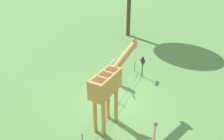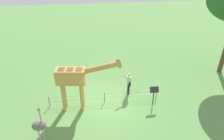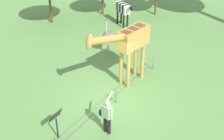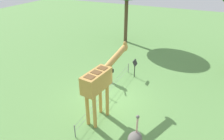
{
  "view_description": "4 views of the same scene",
  "coord_description": "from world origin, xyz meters",
  "px_view_note": "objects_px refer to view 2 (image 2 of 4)",
  "views": [
    {
      "loc": [
        -9.37,
        -3.64,
        7.62
      ],
      "look_at": [
        -0.64,
        0.07,
        2.28
      ],
      "focal_mm": 36.83,
      "sensor_mm": 36.0,
      "label": 1
    },
    {
      "loc": [
        -0.89,
        -10.5,
        8.59
      ],
      "look_at": [
        0.51,
        0.31,
        2.3
      ],
      "focal_mm": 33.09,
      "sensor_mm": 36.0,
      "label": 2
    },
    {
      "loc": [
        8.94,
        6.15,
        8.49
      ],
      "look_at": [
        -0.05,
        -0.05,
        1.63
      ],
      "focal_mm": 48.58,
      "sensor_mm": 36.0,
      "label": 3
    },
    {
      "loc": [
        -8.97,
        -4.24,
        7.25
      ],
      "look_at": [
        0.27,
        0.04,
        1.81
      ],
      "focal_mm": 32.02,
      "sensor_mm": 36.0,
      "label": 4
    }
  ],
  "objects_px": {
    "ostrich": "(39,125)",
    "info_sign": "(154,92)",
    "visitor": "(129,82)",
    "giraffe": "(76,78)"
  },
  "relations": [
    {
      "from": "giraffe",
      "to": "visitor",
      "type": "height_order",
      "value": "giraffe"
    },
    {
      "from": "giraffe",
      "to": "ostrich",
      "type": "distance_m",
      "value": 3.27
    },
    {
      "from": "visitor",
      "to": "info_sign",
      "type": "height_order",
      "value": "visitor"
    },
    {
      "from": "visitor",
      "to": "info_sign",
      "type": "relative_size",
      "value": 1.27
    },
    {
      "from": "visitor",
      "to": "ostrich",
      "type": "xyz_separation_m",
      "value": [
        -5.22,
        -3.63,
        0.27
      ]
    },
    {
      "from": "info_sign",
      "to": "giraffe",
      "type": "bearing_deg",
      "value": 177.42
    },
    {
      "from": "giraffe",
      "to": "ostrich",
      "type": "height_order",
      "value": "giraffe"
    },
    {
      "from": "giraffe",
      "to": "info_sign",
      "type": "bearing_deg",
      "value": -2.58
    },
    {
      "from": "visitor",
      "to": "ostrich",
      "type": "bearing_deg",
      "value": -145.14
    },
    {
      "from": "ostrich",
      "to": "info_sign",
      "type": "bearing_deg",
      "value": 19.0
    }
  ]
}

